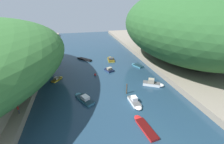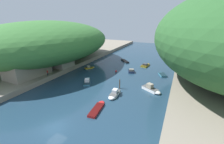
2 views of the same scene
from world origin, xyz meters
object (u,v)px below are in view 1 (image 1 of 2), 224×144
(boat_far_right_bank, at_px, (57,79))
(boat_mid_channel, at_px, (144,126))
(boat_open_rowboat, at_px, (135,102))
(person_on_quay, at_px, (15,99))
(boat_navy_launch, at_px, (109,69))
(channel_buoy_near, at_px, (95,74))
(boat_near_quay, at_px, (137,65))
(boathouse_shed, at_px, (15,82))
(boat_white_cruiser, at_px, (84,98))
(boat_small_dinghy, at_px, (153,84))
(person_by_boathouse, at_px, (18,109))
(boat_far_upstream, at_px, (111,59))
(boat_red_skiff, at_px, (84,59))

(boat_far_right_bank, height_order, boat_mid_channel, boat_far_right_bank)
(boat_open_rowboat, xyz_separation_m, person_on_quay, (-22.17, 3.86, 1.87))
(boat_navy_launch, relative_size, person_on_quay, 2.25)
(channel_buoy_near, bearing_deg, person_on_quay, -146.21)
(boat_navy_launch, distance_m, channel_buoy_near, 5.00)
(boat_near_quay, height_order, person_on_quay, person_on_quay)
(boathouse_shed, xyz_separation_m, channel_buoy_near, (17.47, 5.97, -3.13))
(boathouse_shed, height_order, boat_far_right_bank, boathouse_shed)
(boat_white_cruiser, height_order, boat_navy_launch, boat_white_cruiser)
(boathouse_shed, bearing_deg, boat_small_dinghy, -5.22)
(boat_open_rowboat, bearing_deg, boat_far_right_bank, -44.94)
(boat_small_dinghy, bearing_deg, boat_navy_launch, -112.81)
(boathouse_shed, relative_size, person_by_boathouse, 4.40)
(boathouse_shed, bearing_deg, channel_buoy_near, 18.87)
(boat_navy_launch, relative_size, channel_buoy_near, 4.46)
(boat_white_cruiser, height_order, person_by_boathouse, person_by_boathouse)
(boat_mid_channel, bearing_deg, channel_buoy_near, 96.67)
(boat_far_upstream, height_order, person_by_boathouse, person_by_boathouse)
(boathouse_shed, height_order, person_on_quay, boathouse_shed)
(person_on_quay, bearing_deg, boat_white_cruiser, -73.92)
(boat_far_upstream, bearing_deg, channel_buoy_near, -116.26)
(channel_buoy_near, height_order, person_on_quay, person_on_quay)
(boathouse_shed, bearing_deg, boat_open_rowboat, -20.47)
(boat_red_skiff, distance_m, person_on_quay, 28.19)
(boathouse_shed, relative_size, boat_small_dinghy, 1.46)
(boat_red_skiff, relative_size, boat_far_right_bank, 1.63)
(person_by_boathouse, bearing_deg, boat_navy_launch, -65.77)
(channel_buoy_near, bearing_deg, person_by_boathouse, -136.55)
(boathouse_shed, bearing_deg, boat_red_skiff, 52.09)
(boat_white_cruiser, relative_size, channel_buoy_near, 6.68)
(boat_far_right_bank, xyz_separation_m, boat_mid_channel, (15.12, -20.46, -0.08))
(boat_mid_channel, relative_size, boat_far_upstream, 1.10)
(boat_open_rowboat, relative_size, person_on_quay, 2.72)
(channel_buoy_near, distance_m, person_on_quay, 19.61)
(boat_red_skiff, distance_m, boat_small_dinghy, 27.07)
(boat_navy_launch, bearing_deg, boat_red_skiff, 99.95)
(boat_mid_channel, bearing_deg, boathouse_shed, 139.60)
(boat_near_quay, relative_size, person_on_quay, 2.57)
(boat_far_right_bank, bearing_deg, boat_red_skiff, 98.08)
(boat_small_dinghy, distance_m, boat_navy_launch, 14.16)
(boat_mid_channel, bearing_deg, person_by_boathouse, 154.10)
(boat_small_dinghy, bearing_deg, boat_far_right_bank, -80.95)
(boat_red_skiff, relative_size, boat_white_cruiser, 0.98)
(boat_red_skiff, distance_m, boat_far_right_bank, 15.79)
(boat_navy_launch, xyz_separation_m, person_by_boathouse, (-19.16, -16.43, 1.98))
(person_by_boathouse, bearing_deg, boat_far_right_bank, -35.75)
(boat_far_right_bank, distance_m, boat_navy_launch, 14.57)
(boat_near_quay, xyz_separation_m, boat_navy_launch, (-9.49, -1.21, 0.10))
(boat_red_skiff, xyz_separation_m, boat_mid_channel, (7.43, -34.25, -0.04))
(boat_small_dinghy, xyz_separation_m, boat_white_cruiser, (-16.91, -1.98, -0.16))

